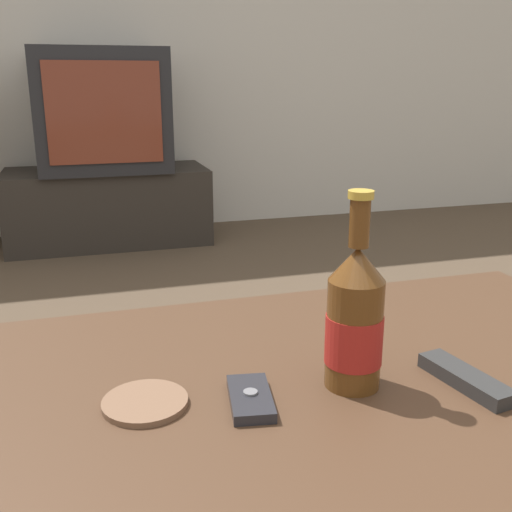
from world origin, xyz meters
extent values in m
cube|color=beige|center=(0.00, 3.02, 1.30)|extent=(8.00, 0.05, 2.60)
cube|color=#422B1C|center=(0.00, 0.00, 0.46)|extent=(1.13, 0.74, 0.04)
cylinder|color=#382417|center=(0.50, 0.31, 0.22)|extent=(0.07, 0.07, 0.44)
cube|color=#28231E|center=(-0.14, 2.70, 0.20)|extent=(1.08, 0.49, 0.41)
cube|color=black|center=(-0.14, 2.70, 0.72)|extent=(0.67, 0.55, 0.63)
cube|color=maroon|center=(-0.14, 2.42, 0.72)|extent=(0.55, 0.01, 0.49)
cylinder|color=#563314|center=(0.04, 0.01, 0.56)|extent=(0.07, 0.07, 0.15)
cylinder|color=maroon|center=(0.04, 0.01, 0.55)|extent=(0.08, 0.08, 0.07)
cone|color=#563314|center=(0.04, 0.01, 0.66)|extent=(0.07, 0.07, 0.04)
cylinder|color=#563314|center=(0.04, 0.01, 0.71)|extent=(0.03, 0.03, 0.06)
cylinder|color=#B79333|center=(0.04, 0.01, 0.74)|extent=(0.03, 0.03, 0.01)
cube|color=#232328|center=(-0.10, 0.00, 0.49)|extent=(0.07, 0.11, 0.01)
cylinder|color=slate|center=(-0.10, 0.00, 0.50)|extent=(0.02, 0.02, 0.00)
cube|color=#282828|center=(0.19, -0.04, 0.49)|extent=(0.06, 0.15, 0.02)
cylinder|color=brown|center=(-0.23, 0.03, 0.49)|extent=(0.11, 0.11, 0.01)
camera|label=1|loc=(-0.29, -0.65, 0.88)|focal=42.00mm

